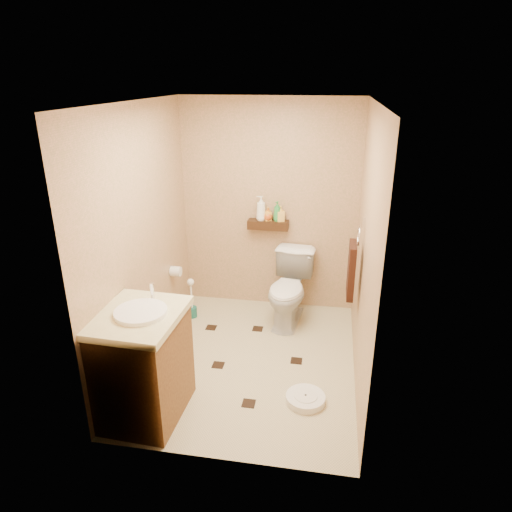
# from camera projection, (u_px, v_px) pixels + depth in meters

# --- Properties ---
(ground) EXTENTS (2.50, 2.50, 0.00)m
(ground) POSITION_uv_depth(u_px,v_px,m) (250.00, 360.00, 4.46)
(ground) COLOR beige
(ground) RESTS_ON ground
(wall_back) EXTENTS (2.00, 0.04, 2.40)m
(wall_back) POSITION_uv_depth(u_px,v_px,m) (269.00, 207.00, 5.16)
(wall_back) COLOR tan
(wall_back) RESTS_ON ground
(wall_front) EXTENTS (2.00, 0.04, 2.40)m
(wall_front) POSITION_uv_depth(u_px,v_px,m) (214.00, 314.00, 2.87)
(wall_front) COLOR tan
(wall_front) RESTS_ON ground
(wall_left) EXTENTS (0.04, 2.50, 2.40)m
(wall_left) POSITION_uv_depth(u_px,v_px,m) (142.00, 239.00, 4.17)
(wall_left) COLOR tan
(wall_left) RESTS_ON ground
(wall_right) EXTENTS (0.04, 2.50, 2.40)m
(wall_right) POSITION_uv_depth(u_px,v_px,m) (365.00, 252.00, 3.86)
(wall_right) COLOR tan
(wall_right) RESTS_ON ground
(ceiling) EXTENTS (2.00, 2.50, 0.02)m
(ceiling) POSITION_uv_depth(u_px,v_px,m) (248.00, 102.00, 3.57)
(ceiling) COLOR silver
(ceiling) RESTS_ON wall_back
(wall_shelf) EXTENTS (0.46, 0.14, 0.10)m
(wall_shelf) POSITION_uv_depth(u_px,v_px,m) (268.00, 225.00, 5.15)
(wall_shelf) COLOR #381C0F
(wall_shelf) RESTS_ON wall_back
(floor_accents) EXTENTS (1.14, 1.33, 0.01)m
(floor_accents) POSITION_uv_depth(u_px,v_px,m) (253.00, 361.00, 4.43)
(floor_accents) COLOR black
(floor_accents) RESTS_ON ground
(toilet) EXTENTS (0.52, 0.82, 0.79)m
(toilet) POSITION_uv_depth(u_px,v_px,m) (289.00, 289.00, 5.03)
(toilet) COLOR white
(toilet) RESTS_ON ground
(vanity) EXTENTS (0.65, 0.78, 1.06)m
(vanity) POSITION_uv_depth(u_px,v_px,m) (144.00, 363.00, 3.61)
(vanity) COLOR brown
(vanity) RESTS_ON ground
(bathroom_scale) EXTENTS (0.37, 0.37, 0.07)m
(bathroom_scale) POSITION_uv_depth(u_px,v_px,m) (305.00, 398.00, 3.88)
(bathroom_scale) COLOR white
(bathroom_scale) RESTS_ON ground
(toilet_brush) EXTENTS (0.11, 0.11, 0.48)m
(toilet_brush) POSITION_uv_depth(u_px,v_px,m) (192.00, 304.00, 5.20)
(toilet_brush) COLOR #175F55
(toilet_brush) RESTS_ON ground
(towel_ring) EXTENTS (0.12, 0.30, 0.76)m
(towel_ring) POSITION_uv_depth(u_px,v_px,m) (352.00, 268.00, 4.19)
(towel_ring) COLOR silver
(towel_ring) RESTS_ON wall_right
(toilet_paper) EXTENTS (0.12, 0.11, 0.12)m
(toilet_paper) POSITION_uv_depth(u_px,v_px,m) (176.00, 271.00, 4.98)
(toilet_paper) COLOR white
(toilet_paper) RESTS_ON wall_left
(bottle_a) EXTENTS (0.12, 0.12, 0.28)m
(bottle_a) POSITION_uv_depth(u_px,v_px,m) (261.00, 208.00, 5.09)
(bottle_a) COLOR white
(bottle_a) RESTS_ON wall_shelf
(bottle_b) EXTENTS (0.09, 0.09, 0.15)m
(bottle_b) POSITION_uv_depth(u_px,v_px,m) (268.00, 214.00, 5.10)
(bottle_b) COLOR #FFAC35
(bottle_b) RESTS_ON wall_shelf
(bottle_c) EXTENTS (0.14, 0.14, 0.13)m
(bottle_c) POSITION_uv_depth(u_px,v_px,m) (268.00, 215.00, 5.11)
(bottle_c) COLOR #BA4B15
(bottle_c) RESTS_ON wall_shelf
(bottle_d) EXTENTS (0.12, 0.12, 0.22)m
(bottle_d) POSITION_uv_depth(u_px,v_px,m) (277.00, 211.00, 5.07)
(bottle_d) COLOR green
(bottle_d) RESTS_ON wall_shelf
(bottle_e) EXTENTS (0.10, 0.10, 0.18)m
(bottle_e) POSITION_uv_depth(u_px,v_px,m) (281.00, 213.00, 5.08)
(bottle_e) COLOR #F8C352
(bottle_e) RESTS_ON wall_shelf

